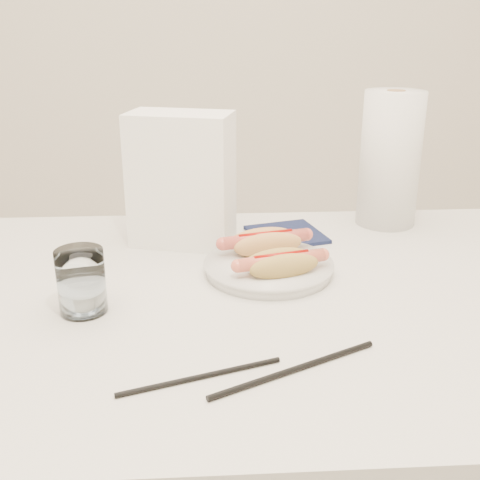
{
  "coord_description": "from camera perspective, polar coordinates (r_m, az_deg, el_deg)",
  "views": [
    {
      "loc": [
        -0.05,
        -0.86,
        1.17
      ],
      "look_at": [
        -0.0,
        0.05,
        0.82
      ],
      "focal_mm": 44.63,
      "sensor_mm": 36.0,
      "label": 1
    }
  ],
  "objects": [
    {
      "name": "chopstick_near",
      "position": [
        0.75,
        -3.77,
        -12.91
      ],
      "size": [
        0.2,
        0.07,
        0.01
      ],
      "primitive_type": "cylinder",
      "rotation": [
        0.0,
        1.57,
        0.32
      ],
      "color": "black",
      "rests_on": "table"
    },
    {
      "name": "table",
      "position": [
        0.98,
        0.21,
        -8.18
      ],
      "size": [
        1.2,
        0.8,
        0.75
      ],
      "color": "silver",
      "rests_on": "ground"
    },
    {
      "name": "paper_towel_roll",
      "position": [
        1.27,
        14.14,
        7.49
      ],
      "size": [
        0.15,
        0.15,
        0.27
      ],
      "primitive_type": "cylinder",
      "rotation": [
        0.0,
        0.0,
        0.22
      ],
      "color": "white",
      "rests_on": "table"
    },
    {
      "name": "chopstick_far",
      "position": [
        0.76,
        5.29,
        -12.19
      ],
      "size": [
        0.22,
        0.12,
        0.01
      ],
      "primitive_type": "cylinder",
      "rotation": [
        0.0,
        1.57,
        0.46
      ],
      "color": "black",
      "rests_on": "table"
    },
    {
      "name": "hotdog_left",
      "position": [
        1.05,
        2.44,
        -0.24
      ],
      "size": [
        0.16,
        0.09,
        0.04
      ],
      "rotation": [
        0.0,
        0.0,
        0.24
      ],
      "color": "tan",
      "rests_on": "plate"
    },
    {
      "name": "navy_napkin",
      "position": [
        1.19,
        4.44,
        0.53
      ],
      "size": [
        0.17,
        0.17,
        0.01
      ],
      "primitive_type": "cube",
      "rotation": [
        0.0,
        0.0,
        0.26
      ],
      "color": "#121A3B",
      "rests_on": "table"
    },
    {
      "name": "water_glass",
      "position": [
        0.91,
        -14.93,
        -3.84
      ],
      "size": [
        0.07,
        0.07,
        0.1
      ],
      "primitive_type": "cylinder",
      "color": "silver",
      "rests_on": "table"
    },
    {
      "name": "napkin_box",
      "position": [
        1.13,
        -5.61,
        5.74
      ],
      "size": [
        0.21,
        0.15,
        0.25
      ],
      "primitive_type": "cube",
      "rotation": [
        0.0,
        0.0,
        -0.27
      ],
      "color": "white",
      "rests_on": "table"
    },
    {
      "name": "hotdog_right",
      "position": [
        0.97,
        3.95,
        -2.28
      ],
      "size": [
        0.15,
        0.09,
        0.04
      ],
      "rotation": [
        0.0,
        0.0,
        0.26
      ],
      "color": "tan",
      "rests_on": "plate"
    },
    {
      "name": "plate",
      "position": [
        1.02,
        2.74,
        -2.75
      ],
      "size": [
        0.22,
        0.22,
        0.02
      ],
      "primitive_type": "cylinder",
      "rotation": [
        0.0,
        0.0,
        0.03
      ],
      "color": "silver",
      "rests_on": "table"
    }
  ]
}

